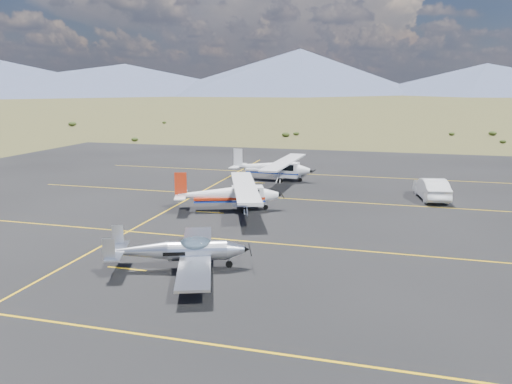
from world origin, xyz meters
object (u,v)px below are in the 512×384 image
at_px(aircraft_plain, 273,167).
at_px(aircraft_cessna, 229,194).
at_px(aircraft_low_wing, 182,251).
at_px(sedan, 432,189).

bearing_deg(aircraft_plain, aircraft_cessna, -88.70).
distance_m(aircraft_low_wing, aircraft_plain, 22.91).
height_order(aircraft_cessna, aircraft_plain, aircraft_plain).
relative_size(aircraft_low_wing, aircraft_cessna, 0.83).
relative_size(aircraft_low_wing, sedan, 1.74).
xyz_separation_m(aircraft_low_wing, aircraft_cessna, (-1.41, 11.22, 0.29)).
bearing_deg(aircraft_cessna, sedan, 8.24).
height_order(aircraft_low_wing, sedan, aircraft_low_wing).
bearing_deg(sedan, aircraft_plain, -28.16).
bearing_deg(aircraft_low_wing, aircraft_cessna, 76.97).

